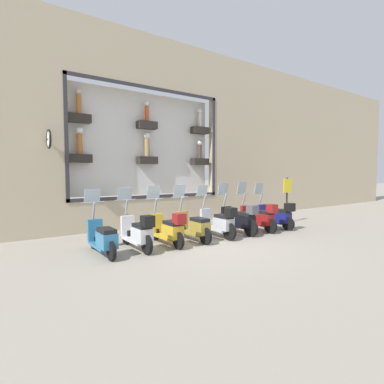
{
  "coord_description": "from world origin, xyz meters",
  "views": [
    {
      "loc": [
        -6.7,
        5.14,
        2.0
      ],
      "look_at": [
        1.91,
        -0.83,
        1.34
      ],
      "focal_mm": 28.0,
      "sensor_mm": 36.0,
      "label": 1
    }
  ],
  "objects_px": {
    "scooter_teal_7": "(103,238)",
    "shop_sign_post": "(287,199)",
    "scooter_navy_0": "(277,216)",
    "scooter_silver_3": "(219,222)",
    "scooter_black_2": "(240,219)",
    "scooter_red_1": "(259,217)",
    "scooter_white_6": "(138,232)",
    "scooter_olive_4": "(194,227)",
    "scooter_yellow_5": "(169,229)"
  },
  "relations": [
    {
      "from": "scooter_teal_7",
      "to": "shop_sign_post",
      "type": "distance_m",
      "value": 7.57
    },
    {
      "from": "scooter_navy_0",
      "to": "scooter_silver_3",
      "type": "distance_m",
      "value": 2.72
    },
    {
      "from": "scooter_black_2",
      "to": "scooter_teal_7",
      "type": "bearing_deg",
      "value": 89.39
    },
    {
      "from": "scooter_red_1",
      "to": "scooter_silver_3",
      "type": "distance_m",
      "value": 1.81
    },
    {
      "from": "scooter_silver_3",
      "to": "scooter_white_6",
      "type": "relative_size",
      "value": 1.0
    },
    {
      "from": "scooter_navy_0",
      "to": "scooter_teal_7",
      "type": "bearing_deg",
      "value": 89.45
    },
    {
      "from": "scooter_silver_3",
      "to": "scooter_olive_4",
      "type": "xyz_separation_m",
      "value": [
        0.06,
        0.91,
        -0.05
      ]
    },
    {
      "from": "scooter_yellow_5",
      "to": "scooter_teal_7",
      "type": "relative_size",
      "value": 1.0
    },
    {
      "from": "scooter_silver_3",
      "to": "scooter_white_6",
      "type": "distance_m",
      "value": 2.72
    },
    {
      "from": "scooter_black_2",
      "to": "scooter_yellow_5",
      "type": "xyz_separation_m",
      "value": [
        -0.01,
        2.72,
        -0.03
      ]
    },
    {
      "from": "scooter_black_2",
      "to": "scooter_teal_7",
      "type": "relative_size",
      "value": 1.01
    },
    {
      "from": "scooter_red_1",
      "to": "shop_sign_post",
      "type": "distance_m",
      "value": 2.21
    },
    {
      "from": "scooter_teal_7",
      "to": "shop_sign_post",
      "type": "xyz_separation_m",
      "value": [
        0.42,
        -7.53,
        0.58
      ]
    },
    {
      "from": "scooter_silver_3",
      "to": "scooter_yellow_5",
      "type": "bearing_deg",
      "value": 90.25
    },
    {
      "from": "scooter_red_1",
      "to": "scooter_teal_7",
      "type": "bearing_deg",
      "value": 89.43
    },
    {
      "from": "scooter_black_2",
      "to": "scooter_white_6",
      "type": "xyz_separation_m",
      "value": [
        -0.01,
        3.63,
        -0.02
      ]
    },
    {
      "from": "scooter_black_2",
      "to": "scooter_teal_7",
      "type": "distance_m",
      "value": 4.54
    },
    {
      "from": "scooter_red_1",
      "to": "scooter_yellow_5",
      "type": "xyz_separation_m",
      "value": [
        -0.01,
        3.63,
        -0.01
      ]
    },
    {
      "from": "scooter_red_1",
      "to": "scooter_black_2",
      "type": "distance_m",
      "value": 0.91
    },
    {
      "from": "scooter_navy_0",
      "to": "scooter_white_6",
      "type": "height_order",
      "value": "scooter_navy_0"
    },
    {
      "from": "scooter_white_6",
      "to": "scooter_teal_7",
      "type": "bearing_deg",
      "value": 86.3
    },
    {
      "from": "scooter_black_2",
      "to": "scooter_silver_3",
      "type": "height_order",
      "value": "scooter_black_2"
    },
    {
      "from": "scooter_navy_0",
      "to": "scooter_white_6",
      "type": "xyz_separation_m",
      "value": [
        0.0,
        5.44,
        0.0
      ]
    },
    {
      "from": "scooter_navy_0",
      "to": "scooter_yellow_5",
      "type": "relative_size",
      "value": 1.0
    },
    {
      "from": "scooter_navy_0",
      "to": "scooter_black_2",
      "type": "xyz_separation_m",
      "value": [
        0.01,
        1.81,
        0.02
      ]
    },
    {
      "from": "scooter_black_2",
      "to": "scooter_white_6",
      "type": "relative_size",
      "value": 1.01
    },
    {
      "from": "scooter_silver_3",
      "to": "scooter_teal_7",
      "type": "height_order",
      "value": "scooter_silver_3"
    },
    {
      "from": "scooter_yellow_5",
      "to": "scooter_navy_0",
      "type": "bearing_deg",
      "value": -89.98
    },
    {
      "from": "scooter_navy_0",
      "to": "scooter_teal_7",
      "type": "relative_size",
      "value": 1.0
    },
    {
      "from": "scooter_black_2",
      "to": "shop_sign_post",
      "type": "bearing_deg",
      "value": -81.04
    },
    {
      "from": "scooter_silver_3",
      "to": "scooter_yellow_5",
      "type": "height_order",
      "value": "scooter_yellow_5"
    },
    {
      "from": "scooter_black_2",
      "to": "scooter_white_6",
      "type": "bearing_deg",
      "value": 90.17
    },
    {
      "from": "scooter_red_1",
      "to": "scooter_olive_4",
      "type": "height_order",
      "value": "scooter_red_1"
    },
    {
      "from": "scooter_white_6",
      "to": "scooter_teal_7",
      "type": "relative_size",
      "value": 1.0
    },
    {
      "from": "scooter_teal_7",
      "to": "shop_sign_post",
      "type": "height_order",
      "value": "shop_sign_post"
    },
    {
      "from": "scooter_red_1",
      "to": "shop_sign_post",
      "type": "height_order",
      "value": "shop_sign_post"
    },
    {
      "from": "scooter_yellow_5",
      "to": "shop_sign_post",
      "type": "xyz_separation_m",
      "value": [
        0.49,
        -5.72,
        0.53
      ]
    },
    {
      "from": "scooter_olive_4",
      "to": "scooter_yellow_5",
      "type": "bearing_deg",
      "value": 94.13
    },
    {
      "from": "scooter_olive_4",
      "to": "scooter_teal_7",
      "type": "xyz_separation_m",
      "value": [
        -0.0,
        2.72,
        -0.01
      ]
    },
    {
      "from": "shop_sign_post",
      "to": "scooter_silver_3",
      "type": "bearing_deg",
      "value": 96.99
    },
    {
      "from": "scooter_olive_4",
      "to": "scooter_black_2",
      "type": "bearing_deg",
      "value": -91.63
    },
    {
      "from": "scooter_white_6",
      "to": "scooter_yellow_5",
      "type": "bearing_deg",
      "value": -90.2
    },
    {
      "from": "scooter_white_6",
      "to": "scooter_teal_7",
      "type": "height_order",
      "value": "scooter_white_6"
    },
    {
      "from": "scooter_olive_4",
      "to": "scooter_teal_7",
      "type": "relative_size",
      "value": 1.0
    },
    {
      "from": "scooter_red_1",
      "to": "scooter_teal_7",
      "type": "relative_size",
      "value": 1.01
    },
    {
      "from": "scooter_yellow_5",
      "to": "shop_sign_post",
      "type": "bearing_deg",
      "value": -85.14
    },
    {
      "from": "scooter_black_2",
      "to": "scooter_teal_7",
      "type": "xyz_separation_m",
      "value": [
        0.05,
        4.54,
        -0.07
      ]
    },
    {
      "from": "scooter_yellow_5",
      "to": "shop_sign_post",
      "type": "relative_size",
      "value": 0.98
    },
    {
      "from": "scooter_teal_7",
      "to": "scooter_olive_4",
      "type": "bearing_deg",
      "value": -89.92
    },
    {
      "from": "scooter_olive_4",
      "to": "shop_sign_post",
      "type": "height_order",
      "value": "shop_sign_post"
    }
  ]
}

